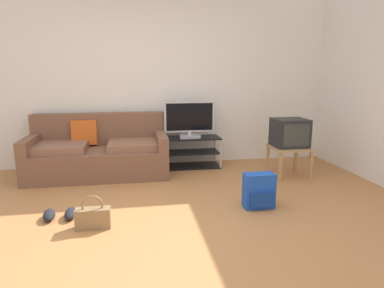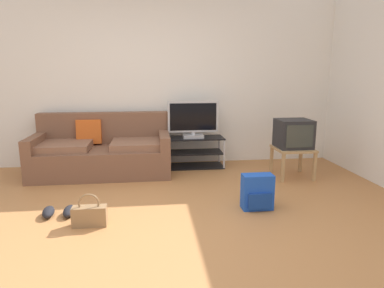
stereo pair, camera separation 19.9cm
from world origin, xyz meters
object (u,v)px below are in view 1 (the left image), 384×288
object	(u,v)px
flat_tv	(189,120)
handbag	(93,217)
side_table	(289,151)
sneakers_pair	(60,214)
backpack	(259,191)
couch	(99,153)
crt_tv	(290,133)
tv_stand	(189,152)

from	to	relation	value
flat_tv	handbag	world-z (taller)	flat_tv
side_table	handbag	world-z (taller)	side_table
flat_tv	sneakers_pair	bearing A→B (deg)	-133.93
backpack	handbag	distance (m)	1.75
flat_tv	handbag	xyz separation A→B (m)	(-1.25, -1.95, -0.64)
couch	handbag	distance (m)	1.83
flat_tv	crt_tv	bearing A→B (deg)	-26.25
crt_tv	couch	bearing A→B (deg)	169.08
couch	handbag	size ratio (longest dim) A/B	5.95
flat_tv	crt_tv	xyz separation A→B (m)	(1.33, -0.66, -0.13)
handbag	tv_stand	bearing A→B (deg)	57.63
side_table	crt_tv	bearing A→B (deg)	90.00
crt_tv	backpack	bearing A→B (deg)	-128.01
tv_stand	handbag	distance (m)	2.34
flat_tv	side_table	world-z (taller)	flat_tv
tv_stand	side_table	distance (m)	1.51
flat_tv	tv_stand	bearing A→B (deg)	90.00
handbag	crt_tv	bearing A→B (deg)	26.63
crt_tv	backpack	size ratio (longest dim) A/B	1.19
handbag	couch	bearing A→B (deg)	93.35
backpack	sneakers_pair	size ratio (longest dim) A/B	1.11
side_table	backpack	world-z (taller)	side_table
sneakers_pair	backpack	bearing A→B (deg)	-1.74
couch	side_table	xyz separation A→B (m)	(2.69, -0.54, 0.04)
backpack	handbag	world-z (taller)	backpack
handbag	sneakers_pair	xyz separation A→B (m)	(-0.36, 0.28, -0.06)
sneakers_pair	handbag	bearing A→B (deg)	-37.65
side_table	handbag	distance (m)	2.89
flat_tv	backpack	size ratio (longest dim) A/B	2.00
crt_tv	flat_tv	bearing A→B (deg)	153.75
couch	sneakers_pair	size ratio (longest dim) A/B	5.59
handbag	flat_tv	bearing A→B (deg)	57.33
handbag	sneakers_pair	distance (m)	0.46
couch	sneakers_pair	bearing A→B (deg)	-99.41
handbag	sneakers_pair	bearing A→B (deg)	142.35
tv_stand	crt_tv	distance (m)	1.55
side_table	handbag	size ratio (longest dim) A/B	1.56
tv_stand	backpack	size ratio (longest dim) A/B	2.46
couch	flat_tv	world-z (taller)	flat_tv
crt_tv	sneakers_pair	world-z (taller)	crt_tv
sneakers_pair	side_table	bearing A→B (deg)	18.77
crt_tv	side_table	bearing A→B (deg)	-90.00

